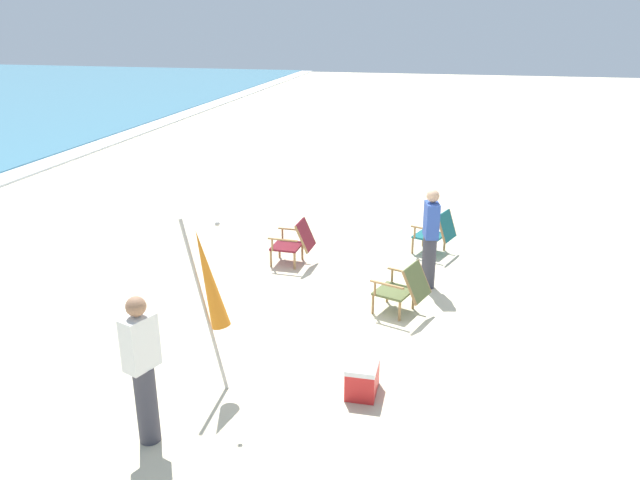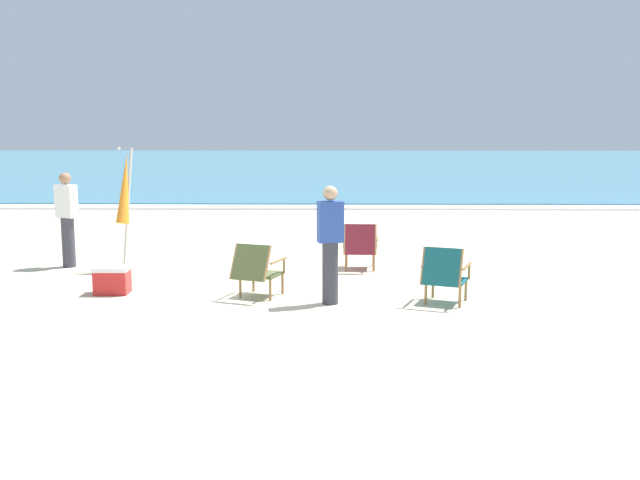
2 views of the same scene
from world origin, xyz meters
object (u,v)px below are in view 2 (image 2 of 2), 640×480
object	(u,v)px
beach_chair_front_left	(444,274)
person_by_waterline	(330,244)
beach_chair_front_right	(360,245)
cooler_box	(112,280)
beach_chair_far_center	(256,269)
umbrella_furled_orange	(125,190)
person_near_chairs	(67,219)

from	to	relation	value
beach_chair_front_left	person_by_waterline	distance (m)	1.61
beach_chair_front_right	beach_chair_front_left	size ratio (longest dim) A/B	0.96
person_by_waterline	cooler_box	size ratio (longest dim) A/B	3.33
beach_chair_far_center	beach_chair_front_left	world-z (taller)	beach_chair_front_left
umbrella_furled_orange	beach_chair_front_right	bearing A→B (deg)	0.65
person_near_chairs	person_by_waterline	size ratio (longest dim) A/B	1.00
beach_chair_front_right	person_near_chairs	bearing A→B (deg)	177.28
beach_chair_front_right	beach_chair_front_left	distance (m)	2.62
umbrella_furled_orange	cooler_box	xyz separation A→B (m)	(0.24, -1.73, -1.16)
cooler_box	beach_chair_far_center	bearing A→B (deg)	-7.22
umbrella_furled_orange	person_near_chairs	distance (m)	1.24
umbrella_furled_orange	person_near_chairs	xyz separation A→B (m)	(-1.09, 0.28, -0.52)
beach_chair_front_right	cooler_box	distance (m)	4.09
person_near_chairs	cooler_box	size ratio (longest dim) A/B	3.33
person_near_chairs	person_by_waterline	bearing A→B (deg)	-29.68
beach_chair_front_right	person_by_waterline	xyz separation A→B (m)	(-0.50, -2.33, 0.41)
beach_chair_front_left	person_by_waterline	size ratio (longest dim) A/B	0.51
beach_chair_front_right	beach_chair_far_center	bearing A→B (deg)	-127.02
person_near_chairs	cooler_box	bearing A→B (deg)	-56.42
cooler_box	beach_chair_front_left	bearing A→B (deg)	-7.55
beach_chair_front_left	umbrella_furled_orange	size ratio (longest dim) A/B	0.40
cooler_box	umbrella_furled_orange	bearing A→B (deg)	97.96
person_near_chairs	cooler_box	world-z (taller)	person_near_chairs
person_near_chairs	person_by_waterline	world-z (taller)	same
umbrella_furled_orange	person_near_chairs	bearing A→B (deg)	165.50
umbrella_furled_orange	cooler_box	bearing A→B (deg)	-82.04
beach_chair_far_center	beach_chair_front_left	distance (m)	2.62
beach_chair_front_left	cooler_box	xyz separation A→B (m)	(-4.73, 0.63, -0.23)
person_by_waterline	cooler_box	bearing A→B (deg)	169.94
person_near_chairs	person_by_waterline	distance (m)	5.19
beach_chair_far_center	umbrella_furled_orange	world-z (taller)	umbrella_furled_orange
umbrella_furled_orange	beach_chair_far_center	bearing A→B (deg)	-40.02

